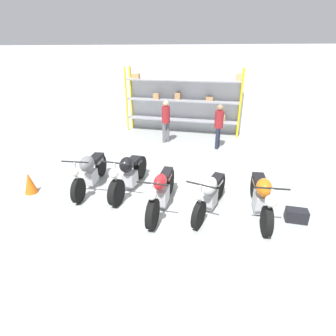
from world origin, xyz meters
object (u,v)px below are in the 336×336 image
object	(u,v)px
motorcycle_white	(210,193)
traffic_cone	(30,183)
motorcycle_black	(129,174)
toolbox	(296,215)
motorcycle_orange	(262,196)
shelving_rack	(183,100)
motorcycle_red	(161,191)
person_near_rack	(219,123)
motorcycle_grey	(90,170)
person_browsing	(166,118)

from	to	relation	value
motorcycle_white	traffic_cone	size ratio (longest dim) A/B	3.56
motorcycle_black	toolbox	xyz separation A→B (m)	(4.00, -0.44, -0.33)
motorcycle_orange	toolbox	size ratio (longest dim) A/B	4.77
shelving_rack	motorcycle_red	size ratio (longest dim) A/B	2.30
traffic_cone	motorcycle_white	bearing A→B (deg)	3.29
motorcycle_black	traffic_cone	distance (m)	2.54
motorcycle_white	person_near_rack	bearing A→B (deg)	-164.37
motorcycle_grey	motorcycle_orange	bearing A→B (deg)	80.56
motorcycle_black	traffic_cone	world-z (taller)	motorcycle_black
motorcycle_grey	shelving_rack	bearing A→B (deg)	160.06
toolbox	motorcycle_black	bearing A→B (deg)	173.68
shelving_rack	person_near_rack	world-z (taller)	shelving_rack
motorcycle_black	traffic_cone	xyz separation A→B (m)	(-2.42, -0.74, -0.19)
motorcycle_white	toolbox	bearing A→B (deg)	104.96
person_browsing	motorcycle_white	bearing A→B (deg)	158.05
motorcycle_black	motorcycle_red	xyz separation A→B (m)	(1.05, -0.64, -0.02)
motorcycle_white	traffic_cone	distance (m)	4.57
motorcycle_orange	toolbox	xyz separation A→B (m)	(0.75, -0.11, -0.32)
shelving_rack	traffic_cone	world-z (taller)	shelving_rack
toolbox	traffic_cone	size ratio (longest dim) A/B	0.80
motorcycle_red	person_near_rack	xyz separation A→B (m)	(0.95, 4.50, 0.50)
motorcycle_black	motorcycle_white	size ratio (longest dim) A/B	1.11
motorcycle_black	person_near_rack	size ratio (longest dim) A/B	1.34
motorcycle_grey	traffic_cone	distance (m)	1.53
shelving_rack	motorcycle_black	world-z (taller)	shelving_rack
motorcycle_grey	person_browsing	xyz separation A→B (m)	(1.00, 4.19, 0.46)
motorcycle_grey	motorcycle_black	distance (m)	1.05
motorcycle_red	traffic_cone	size ratio (longest dim) A/B	3.92
motorcycle_grey	toolbox	size ratio (longest dim) A/B	4.82
shelving_rack	motorcycle_black	size ratio (longest dim) A/B	2.28
motorcycle_grey	motorcycle_orange	distance (m)	4.30
motorcycle_red	person_browsing	xyz separation A→B (m)	(-1.10, 4.73, 0.51)
motorcycle_grey	motorcycle_black	size ratio (longest dim) A/B	0.97
motorcycle_white	traffic_cone	xyz separation A→B (m)	(-4.56, -0.26, -0.18)
toolbox	motorcycle_grey	bearing A→B (deg)	176.15
motorcycle_black	motorcycle_white	distance (m)	2.19
motorcycle_white	motorcycle_orange	xyz separation A→B (m)	(1.10, 0.15, 0.01)
motorcycle_red	person_browsing	bearing A→B (deg)	-167.73
motorcycle_orange	person_browsing	world-z (taller)	person_browsing
motorcycle_black	person_near_rack	bearing A→B (deg)	154.40
motorcycle_black	toolbox	distance (m)	4.03
motorcycle_grey	toolbox	bearing A→B (deg)	79.75
motorcycle_grey	motorcycle_orange	size ratio (longest dim) A/B	1.01
person_browsing	motorcycle_orange	bearing A→B (deg)	169.13
person_browsing	person_near_rack	size ratio (longest dim) A/B	1.01
motorcycle_red	motorcycle_white	bearing A→B (deg)	97.53
person_near_rack	traffic_cone	distance (m)	6.42
motorcycle_grey	motorcycle_white	world-z (taller)	motorcycle_grey
motorcycle_white	motorcycle_orange	distance (m)	1.11
motorcycle_grey	person_browsing	bearing A→B (deg)	160.20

